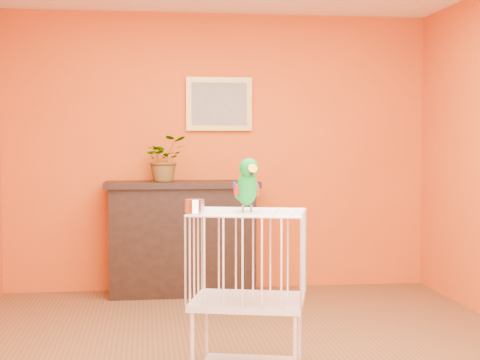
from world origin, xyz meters
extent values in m
plane|color=brown|center=(0.00, 0.00, 0.00)|extent=(4.50, 4.50, 0.00)
plane|color=#DE5414|center=(0.00, 2.25, 1.30)|extent=(4.00, 0.00, 4.00)
plane|color=#DE5414|center=(0.00, -2.25, 1.30)|extent=(4.00, 0.00, 4.00)
cube|color=black|center=(-0.36, 2.01, 0.49)|extent=(1.31, 0.44, 0.98)
cube|color=black|center=(-0.36, 2.01, 1.01)|extent=(1.39, 0.50, 0.05)
cube|color=black|center=(-0.36, 1.81, 0.49)|extent=(0.91, 0.02, 0.49)
cube|color=brown|center=(-0.63, 1.96, 0.38)|extent=(0.05, 0.20, 0.30)
cube|color=#374924|center=(-0.55, 1.96, 0.38)|extent=(0.05, 0.20, 0.30)
cube|color=brown|center=(-0.45, 1.96, 0.38)|extent=(0.05, 0.20, 0.30)
cube|color=#374924|center=(-0.34, 1.96, 0.38)|extent=(0.05, 0.20, 0.30)
cube|color=brown|center=(-0.23, 1.96, 0.38)|extent=(0.05, 0.20, 0.30)
imported|color=#26722D|center=(-0.52, 2.05, 1.20)|extent=(0.49, 0.51, 0.32)
cube|color=#B89341|center=(0.00, 2.22, 1.75)|extent=(0.62, 0.03, 0.50)
cube|color=gray|center=(0.00, 2.21, 1.75)|extent=(0.52, 0.01, 0.40)
cube|color=white|center=(-0.10, -0.47, 0.46)|extent=(0.75, 0.64, 0.04)
cube|color=white|center=(-0.10, -0.47, 0.99)|extent=(0.75, 0.64, 0.01)
cylinder|color=white|center=(-0.43, -0.61, 0.22)|extent=(0.02, 0.02, 0.44)
cylinder|color=white|center=(0.12, -0.76, 0.22)|extent=(0.02, 0.02, 0.44)
cylinder|color=white|center=(-0.32, -0.18, 0.22)|extent=(0.02, 0.02, 0.44)
cylinder|color=white|center=(0.24, -0.33, 0.22)|extent=(0.02, 0.02, 0.44)
cylinder|color=silver|center=(-0.41, -0.57, 1.04)|extent=(0.11, 0.11, 0.08)
cylinder|color=#59544C|center=(-0.13, -0.51, 1.01)|extent=(0.01, 0.01, 0.04)
cylinder|color=#59544C|center=(-0.08, -0.50, 1.01)|extent=(0.01, 0.01, 0.04)
ellipsoid|color=#0E9227|center=(-0.11, -0.50, 1.13)|extent=(0.15, 0.19, 0.23)
ellipsoid|color=#0E9227|center=(-0.10, -0.54, 1.25)|extent=(0.13, 0.13, 0.11)
cone|color=#F4A514|center=(-0.09, -0.59, 1.24)|extent=(0.06, 0.08, 0.07)
cone|color=black|center=(-0.10, -0.58, 1.22)|extent=(0.03, 0.03, 0.03)
sphere|color=black|center=(-0.14, -0.56, 1.26)|extent=(0.02, 0.02, 0.02)
sphere|color=black|center=(-0.06, -0.55, 1.26)|extent=(0.02, 0.02, 0.02)
ellipsoid|color=#A50C0C|center=(-0.17, -0.50, 1.12)|extent=(0.04, 0.07, 0.08)
ellipsoid|color=navy|center=(-0.05, -0.48, 1.12)|extent=(0.04, 0.07, 0.08)
cone|color=#0E9227|center=(-0.12, -0.43, 1.05)|extent=(0.09, 0.17, 0.12)
camera|label=1|loc=(-0.68, -4.67, 1.40)|focal=55.00mm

